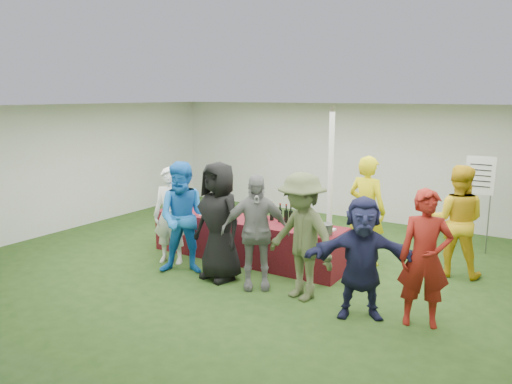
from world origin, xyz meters
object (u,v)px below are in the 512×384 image
Objects in this scene: staff_pourer at (367,211)px; customer_0 at (170,216)px; customer_2 at (219,221)px; customer_6 at (425,258)px; wine_list_sign at (480,183)px; customer_3 at (255,232)px; serving_table at (246,239)px; customer_1 at (185,218)px; staff_back at (456,221)px; customer_5 at (362,258)px; customer_4 at (302,237)px; dump_bucket at (325,230)px.

staff_pourer is 1.13× the size of customer_0.
customer_2 reaches higher than customer_0.
customer_6 is (1.44, -1.87, -0.07)m from staff_pourer.
wine_list_sign reaches higher than customer_3.
serving_table is 1.95× the size of customer_1.
staff_back is (3.26, 1.18, 0.53)m from serving_table.
staff_back is 2.42m from customer_5.
customer_0 is at bearing 17.93° from staff_back.
staff_pourer is 3.08m from customer_1.
staff_back reaches higher than customer_5.
customer_0 is 0.92× the size of customer_4.
staff_pourer is 1.08× the size of customer_3.
wine_list_sign reaches higher than customer_0.
customer_3 is (1.86, -0.19, 0.03)m from customer_0.
staff_pourer is 3.38m from customer_0.
staff_pourer is at bearing 100.13° from customer_4.
serving_table is at bearing 129.84° from customer_5.
customer_4 is at bearing -33.86° from customer_3.
staff_pourer reaches higher than customer_1.
staff_back is at bearing 70.43° from customer_4.
customer_2 is (0.64, 0.07, 0.02)m from customer_1.
customer_2 is (1.17, -0.19, 0.10)m from customer_0.
staff_pourer is 2.17m from customer_5.
wine_list_sign is 4.07m from customer_4.
customer_5 is (0.93, -0.91, -0.03)m from dump_bucket.
customer_1 is at bearing 51.67° from staff_pourer.
customer_2 is 1.07× the size of customer_6.
dump_bucket is 2.27m from customer_1.
customer_3 is 1.08× the size of customer_5.
staff_pourer is 1.05× the size of staff_back.
customer_3 is at bearing 11.91° from customer_2.
customer_1 is at bearing -161.29° from customer_2.
customer_4 reaches higher than customer_3.
customer_3 is (1.32, 0.06, -0.05)m from customer_1.
customer_6 is at bearing 83.70° from staff_back.
customer_1 reaches higher than customer_3.
dump_bucket is 0.12× the size of customer_2.
staff_back reaches higher than wine_list_sign.
customer_4 reaches higher than dump_bucket.
customer_3 is (-0.78, -0.79, 0.04)m from dump_bucket.
dump_bucket is (1.61, -0.22, 0.46)m from serving_table.
customer_1 is at bearing 152.75° from customer_5.
wine_list_sign reaches higher than customer_5.
wine_list_sign is at bearing -100.79° from staff_back.
staff_pourer reaches higher than customer_2.
staff_back is at bearing 71.63° from customer_6.
serving_table is 3.51m from staff_back.
customer_5 is 0.92× the size of customer_6.
dump_bucket is 0.13× the size of staff_back.
staff_back is 2.75m from customer_4.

